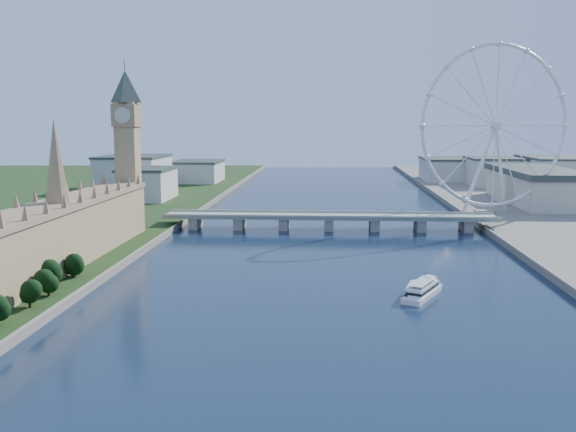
{
  "coord_description": "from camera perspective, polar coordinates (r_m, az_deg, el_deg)",
  "views": [
    {
      "loc": [
        0.33,
        -122.65,
        71.44
      ],
      "look_at": [
        -21.47,
        210.0,
        22.04
      ],
      "focal_mm": 40.0,
      "sensor_mm": 36.0,
      "label": 1
    }
  ],
  "objects": [
    {
      "name": "london_eye",
      "position": [
        492.5,
        17.97,
        7.57
      ],
      "size": [
        113.6,
        39.12,
        124.3
      ],
      "color": "silver",
      "rests_on": "ground"
    },
    {
      "name": "city_skyline",
      "position": [
        686.01,
        7.0,
        3.81
      ],
      "size": [
        505.0,
        280.0,
        32.0
      ],
      "color": "beige",
      "rests_on": "ground"
    },
    {
      "name": "westminster_bridge",
      "position": [
        427.59,
        3.66,
        -0.31
      ],
      "size": [
        220.0,
        22.0,
        9.5
      ],
      "color": "gray",
      "rests_on": "ground"
    },
    {
      "name": "parliament_range",
      "position": [
        323.91,
        -19.66,
        -1.48
      ],
      "size": [
        24.0,
        200.0,
        70.0
      ],
      "color": "tan",
      "rests_on": "ground"
    },
    {
      "name": "county_hall",
      "position": [
        583.98,
        21.12,
        0.83
      ],
      "size": [
        54.0,
        144.0,
        35.0
      ],
      "primitive_type": null,
      "color": "beige",
      "rests_on": "ground"
    },
    {
      "name": "tour_boat_far",
      "position": [
        270.72,
        11.82,
        -7.06
      ],
      "size": [
        21.64,
        32.29,
        7.09
      ],
      "primitive_type": null,
      "rotation": [
        0.0,
        0.0,
        -0.46
      ],
      "color": "silver",
      "rests_on": "ground"
    },
    {
      "name": "tour_boat_near",
      "position": [
        269.47,
        11.11,
        -7.11
      ],
      "size": [
        12.81,
        26.45,
        5.62
      ],
      "primitive_type": null,
      "rotation": [
        0.0,
        0.0,
        -0.26
      ],
      "color": "silver",
      "rests_on": "ground"
    },
    {
      "name": "big_ben",
      "position": [
        420.73,
        -14.13,
        7.51
      ],
      "size": [
        20.02,
        20.02,
        110.0
      ],
      "color": "tan",
      "rests_on": "ground"
    }
  ]
}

